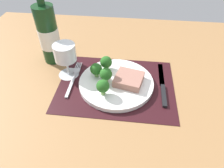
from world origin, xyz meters
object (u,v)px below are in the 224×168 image
(knife, at_px, (163,86))
(wine_glass, at_px, (65,55))
(plate, at_px, (116,83))
(fork, at_px, (74,78))
(steak, at_px, (129,78))
(wine_bottle, at_px, (49,34))

(knife, distance_m, wine_glass, 0.36)
(knife, relative_size, wine_glass, 1.80)
(plate, relative_size, knife, 1.13)
(plate, xyz_separation_m, fork, (-0.16, 0.01, -0.01))
(plate, height_order, fork, plate)
(fork, bearing_deg, plate, -3.43)
(steak, height_order, knife, steak)
(steak, relative_size, wine_bottle, 0.29)
(steak, distance_m, knife, 0.12)
(steak, xyz_separation_m, knife, (0.12, 0.00, -0.03))
(steak, relative_size, fork, 0.47)
(plate, distance_m, fork, 0.16)
(fork, relative_size, knife, 0.83)
(plate, height_order, wine_bottle, wine_bottle)
(plate, distance_m, steak, 0.05)
(wine_bottle, height_order, wine_glass, wine_bottle)
(steak, relative_size, knife, 0.40)
(steak, bearing_deg, plate, -174.05)
(plate, xyz_separation_m, steak, (0.04, 0.00, 0.02))
(plate, bearing_deg, fork, 174.82)
(fork, distance_m, wine_bottle, 0.19)
(knife, bearing_deg, wine_bottle, 162.21)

